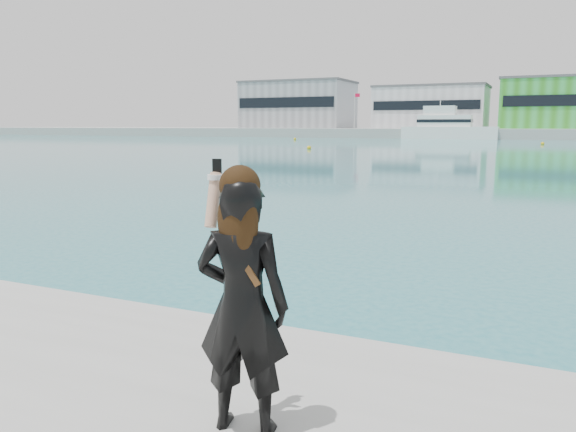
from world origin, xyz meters
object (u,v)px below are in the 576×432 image
at_px(buoy_near, 542,145).
at_px(woman, 242,298).
at_px(buoy_far, 295,140).
at_px(buoy_extra, 309,149).
at_px(motor_yacht, 447,127).

distance_m(buoy_near, woman, 84.30).
height_order(buoy_far, buoy_extra, same).
relative_size(buoy_far, buoy_extra, 1.00).
bearing_deg(buoy_near, woman, -90.98).
bearing_deg(buoy_far, woman, -66.45).
height_order(motor_yacht, buoy_extra, motor_yacht).
xyz_separation_m(motor_yacht, buoy_near, (17.50, -27.93, -2.39)).
bearing_deg(motor_yacht, buoy_near, -58.66).
distance_m(buoy_far, woman, 102.20).
height_order(buoy_far, woman, woman).
height_order(motor_yacht, woman, motor_yacht).
bearing_deg(woman, motor_yacht, -92.97).
xyz_separation_m(motor_yacht, buoy_far, (-24.77, -18.53, -2.39)).
height_order(buoy_extra, woman, woman).
xyz_separation_m(motor_yacht, woman, (16.06, -112.20, -0.70)).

